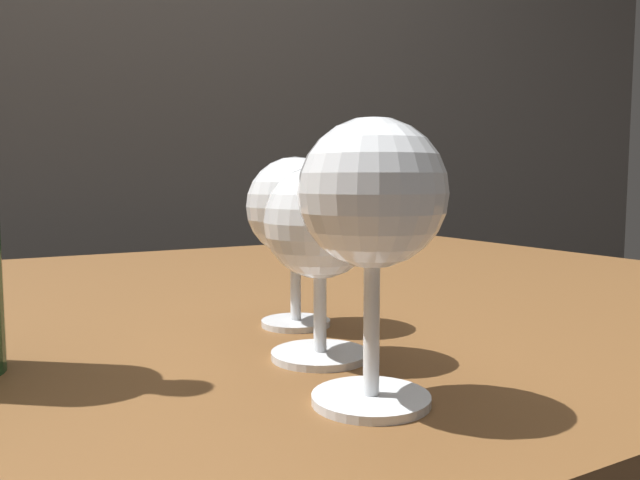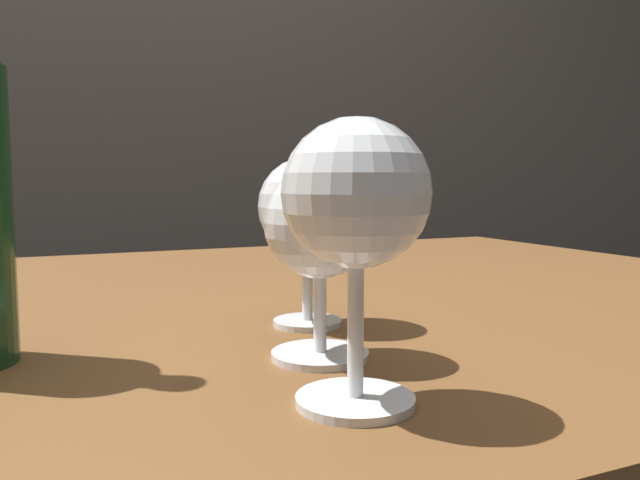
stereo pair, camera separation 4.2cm
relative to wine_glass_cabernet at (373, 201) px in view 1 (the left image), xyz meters
The scene contains 4 objects.
dining_table 0.39m from the wine_glass_cabernet, 100.40° to the left, with size 1.53×0.91×0.70m.
wine_glass_cabernet is the anchor object (origin of this frame).
wine_glass_merlot 0.09m from the wine_glass_cabernet, 78.25° to the left, with size 0.08×0.08×0.13m.
wine_glass_amber 0.19m from the wine_glass_cabernet, 75.12° to the left, with size 0.08×0.08×0.14m.
Camera 1 is at (-0.13, -0.62, 0.83)m, focal length 35.07 mm.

